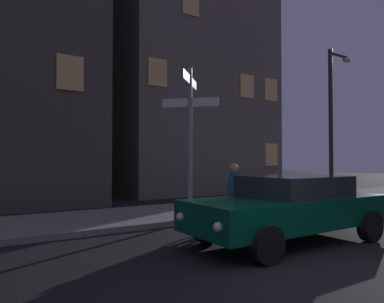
{
  "coord_description": "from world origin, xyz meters",
  "views": [
    {
      "loc": [
        -4.17,
        -2.84,
        1.69
      ],
      "look_at": [
        1.33,
        5.65,
        1.95
      ],
      "focal_mm": 32.7,
      "sensor_mm": 36.0,
      "label": 1
    }
  ],
  "objects_px": {
    "car_far_oncoming": "(290,207)",
    "signpost": "(190,127)",
    "street_lamp": "(333,111)",
    "cyclist": "(235,197)"
  },
  "relations": [
    {
      "from": "signpost",
      "to": "car_far_oncoming",
      "type": "distance_m",
      "value": 3.69
    },
    {
      "from": "street_lamp",
      "to": "cyclist",
      "type": "bearing_deg",
      "value": -166.78
    },
    {
      "from": "street_lamp",
      "to": "car_far_oncoming",
      "type": "height_order",
      "value": "street_lamp"
    },
    {
      "from": "car_far_oncoming",
      "to": "signpost",
      "type": "bearing_deg",
      "value": 97.99
    },
    {
      "from": "signpost",
      "to": "car_far_oncoming",
      "type": "bearing_deg",
      "value": -82.01
    },
    {
      "from": "signpost",
      "to": "cyclist",
      "type": "bearing_deg",
      "value": -59.33
    },
    {
      "from": "car_far_oncoming",
      "to": "cyclist",
      "type": "bearing_deg",
      "value": 83.56
    },
    {
      "from": "signpost",
      "to": "car_far_oncoming",
      "type": "height_order",
      "value": "signpost"
    },
    {
      "from": "car_far_oncoming",
      "to": "cyclist",
      "type": "distance_m",
      "value": 2.04
    },
    {
      "from": "signpost",
      "to": "car_far_oncoming",
      "type": "xyz_separation_m",
      "value": [
        0.44,
        -3.15,
        -1.87
      ]
    }
  ]
}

